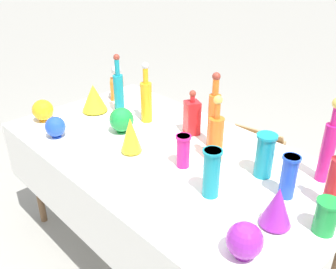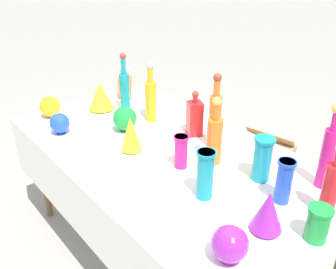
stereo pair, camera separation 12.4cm
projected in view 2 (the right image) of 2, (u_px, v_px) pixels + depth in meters
ground_plane at (168, 255)px, 2.36m from camera, size 40.00×40.00×0.00m
display_table at (162, 163)px, 2.01m from camera, size 1.89×1.03×0.76m
tall_bottle_0 at (151, 98)px, 2.28m from camera, size 0.07×0.07×0.38m
tall_bottle_1 at (125, 89)px, 2.40m from camera, size 0.06×0.06×0.39m
tall_bottle_2 at (328, 152)px, 1.64m from camera, size 0.06×0.06×0.42m
tall_bottle_3 at (215, 138)px, 1.85m from camera, size 0.08×0.08×0.36m
tall_bottle_4 at (331, 187)px, 1.49m from camera, size 0.07×0.07×0.33m
tall_bottle_5 at (215, 118)px, 1.97m from camera, size 0.06×0.06×0.42m
square_decanter_0 at (125, 84)px, 2.65m from camera, size 0.13×0.13×0.24m
square_decanter_1 at (195, 117)px, 2.13m from camera, size 0.11×0.11×0.27m
slender_vase_0 at (318, 223)px, 1.38m from camera, size 0.09×0.09×0.14m
slender_vase_1 at (181, 150)px, 1.83m from camera, size 0.08×0.08×0.17m
slender_vase_2 at (263, 158)px, 1.72m from camera, size 0.10×0.10×0.22m
slender_vase_3 at (205, 173)px, 1.60m from camera, size 0.09×0.09×0.23m
slender_vase_4 at (284, 180)px, 1.57m from camera, size 0.08×0.08×0.20m
fluted_vase_0 at (101, 96)px, 2.45m from camera, size 0.17×0.17×0.19m
fluted_vase_1 at (131, 134)px, 1.96m from camera, size 0.11×0.11×0.20m
fluted_vase_2 at (268, 211)px, 1.42m from camera, size 0.13×0.13×0.18m
round_bowl_0 at (50, 107)px, 2.36m from camera, size 0.13×0.13×0.14m
round_bowl_1 at (60, 123)px, 2.16m from camera, size 0.12×0.12×0.12m
round_bowl_2 at (125, 118)px, 2.19m from camera, size 0.14×0.14×0.15m
round_bowl_3 at (230, 244)px, 1.29m from camera, size 0.13×0.13×0.14m
price_tag_left at (110, 187)px, 1.68m from camera, size 0.05×0.01×0.04m
cardboard_box_behind_left at (260, 157)px, 3.18m from camera, size 0.54×0.42×0.33m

